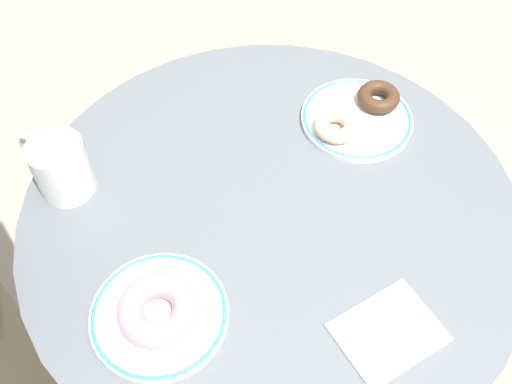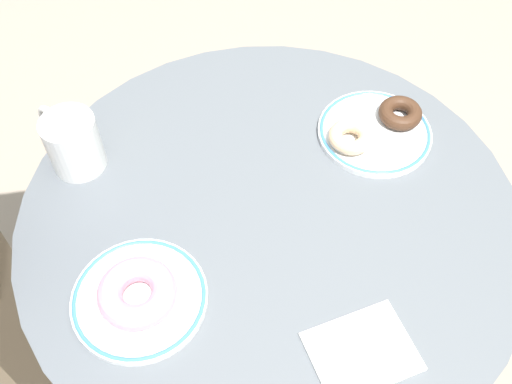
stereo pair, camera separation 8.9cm
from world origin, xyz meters
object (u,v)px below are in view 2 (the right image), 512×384
object	(u,v)px
donut_glazed	(351,137)
plate_left	(140,298)
donut_chocolate	(400,113)
coffee_mug	(72,142)
donut_pink_frosted	(137,293)
paper_napkin	(362,352)
cafe_table	(268,284)
plate_right	(375,132)

from	to	relation	value
donut_glazed	plate_left	bearing A→B (deg)	-167.39
donut_chocolate	coffee_mug	world-z (taller)	coffee_mug
donut_glazed	coffee_mug	xyz separation A→B (m)	(-0.40, 0.19, 0.02)
donut_chocolate	donut_pink_frosted	bearing A→B (deg)	-169.18
donut_pink_frosted	paper_napkin	bearing A→B (deg)	-42.68
donut_pink_frosted	paper_napkin	distance (m)	0.31
cafe_table	plate_right	xyz separation A→B (m)	(0.23, 0.05, 0.24)
cafe_table	plate_left	bearing A→B (deg)	-169.78
plate_right	coffee_mug	distance (m)	0.49
plate_right	plate_left	bearing A→B (deg)	-168.69
cafe_table	paper_napkin	xyz separation A→B (m)	(-0.01, -0.25, 0.24)
cafe_table	donut_chocolate	size ratio (longest dim) A/B	10.57
cafe_table	donut_chocolate	distance (m)	0.39
plate_right	donut_pink_frosted	distance (m)	0.47
plate_right	coffee_mug	size ratio (longest dim) A/B	1.52
plate_left	paper_napkin	world-z (taller)	plate_left
plate_right	paper_napkin	distance (m)	0.39
donut_chocolate	donut_glazed	world-z (taller)	same
donut_chocolate	plate_right	bearing A→B (deg)	-177.06
donut_glazed	paper_napkin	world-z (taller)	donut_glazed
cafe_table	paper_napkin	distance (m)	0.35
cafe_table	donut_glazed	distance (m)	0.32
cafe_table	donut_glazed	bearing A→B (deg)	15.63
cafe_table	plate_left	world-z (taller)	plate_left
plate_right	paper_napkin	bearing A→B (deg)	-128.35
plate_right	donut_chocolate	world-z (taller)	donut_chocolate
donut_chocolate	coffee_mug	size ratio (longest dim) A/B	0.58
paper_napkin	donut_chocolate	bearing A→B (deg)	46.37
donut_pink_frosted	donut_glazed	world-z (taller)	donut_pink_frosted
donut_chocolate	coffee_mug	xyz separation A→B (m)	(-0.51, 0.18, 0.02)
donut_glazed	coffee_mug	distance (m)	0.44
plate_left	coffee_mug	bearing A→B (deg)	88.12
donut_pink_frosted	donut_chocolate	bearing A→B (deg)	10.82
paper_napkin	plate_right	bearing A→B (deg)	51.65
donut_pink_frosted	coffee_mug	xyz separation A→B (m)	(0.01, 0.28, 0.02)
plate_left	coffee_mug	xyz separation A→B (m)	(0.01, 0.28, 0.04)
paper_napkin	coffee_mug	xyz separation A→B (m)	(-0.21, 0.49, 0.05)
plate_right	donut_chocolate	distance (m)	0.05
plate_right	coffee_mug	bearing A→B (deg)	157.76
plate_right	donut_glazed	bearing A→B (deg)	-179.36
cafe_table	plate_left	distance (m)	0.34
cafe_table	donut_pink_frosted	distance (m)	0.35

